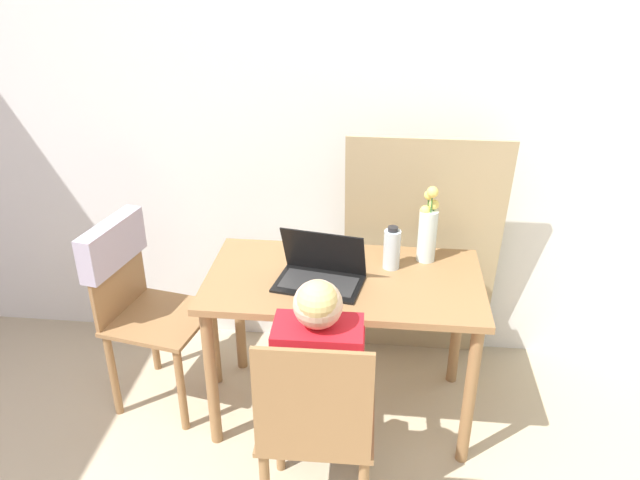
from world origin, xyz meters
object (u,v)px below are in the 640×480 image
object	(u,v)px
chair_spare	(133,284)
flower_vase	(428,229)
person_seated	(319,366)
laptop	(321,270)
chair_occupied	(316,427)
water_bottle	(392,249)

from	to	relation	value
chair_spare	flower_vase	bearing A→B (deg)	-71.11
person_seated	chair_spare	bearing A→B (deg)	-31.48
chair_spare	laptop	xyz separation A→B (m)	(0.84, -0.06, 0.15)
chair_spare	flower_vase	distance (m)	1.32
chair_spare	person_seated	size ratio (longest dim) A/B	0.88
chair_spare	laptop	size ratio (longest dim) A/B	2.32
chair_spare	flower_vase	size ratio (longest dim) A/B	2.52
chair_spare	laptop	distance (m)	0.86
chair_occupied	chair_spare	world-z (taller)	chair_spare
chair_occupied	laptop	xyz separation A→B (m)	(-0.05, 0.58, 0.29)
person_seated	flower_vase	world-z (taller)	flower_vase
laptop	flower_vase	distance (m)	0.51
chair_occupied	person_seated	bearing A→B (deg)	-90.00
chair_occupied	flower_vase	xyz separation A→B (m)	(0.39, 0.82, 0.39)
person_seated	water_bottle	distance (m)	0.68
flower_vase	chair_occupied	bearing A→B (deg)	-115.62
water_bottle	person_seated	bearing A→B (deg)	-111.83
chair_occupied	person_seated	distance (m)	0.21
chair_spare	person_seated	bearing A→B (deg)	-109.28
person_seated	flower_vase	xyz separation A→B (m)	(0.39, 0.69, 0.22)
laptop	flower_vase	xyz separation A→B (m)	(0.44, 0.23, 0.10)
chair_occupied	water_bottle	xyz separation A→B (m)	(0.24, 0.73, 0.33)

